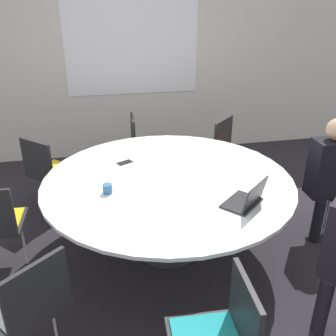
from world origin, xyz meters
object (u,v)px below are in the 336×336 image
Objects in this scene: chair_4 at (48,168)px; person_1 at (330,171)px; chair_2 at (232,149)px; laptop at (247,199)px; chair_3 at (144,143)px; chair_7 at (220,335)px; cell_phone at (125,162)px; coffee_cup at (108,189)px; chair_6 at (28,302)px; handbag at (104,173)px.

chair_4 is 0.71× the size of person_1.
chair_2 is 0.71× the size of person_1.
chair_2 is 1.73m from laptop.
person_1 is at bearing 47.02° from chair_3.
chair_4 is 2.65m from chair_7.
laptop is at bearing 28.51° from chair_2.
person_1 is at bearing 70.09° from chair_2.
chair_7 reaches higher than cell_phone.
chair_3 is 1.00× the size of chair_7.
laptop is 5.09× the size of coffee_cup.
person_1 is 1.91m from cell_phone.
chair_3 is 1.00× the size of chair_4.
chair_7 is at bearing 44.63° from person_1.
chair_7 is at bearing 24.05° from chair_2.
coffee_cup is 0.59m from cell_phone.
chair_2 is 1.97m from coffee_cup.
chair_6 is (0.04, -1.95, 0.00)m from chair_4.
person_1 is 3.35× the size of handbag.
chair_2 and chair_6 have the same top height.
laptop is at bearing -63.83° from handbag.
chair_7 is 2.06m from person_1.
person_1 is (2.58, 0.92, 0.19)m from chair_6.
chair_7 is at bearing -22.14° from chair_4.
coffee_cup is at bearing -108.80° from cell_phone.
person_1 is at bearing -44.90° from chair_7.
cell_phone is at bearing -80.46° from handbag.
chair_4 is 1.00× the size of chair_7.
chair_2 is 2.72m from chair_7.
chair_2 is 2.92m from chair_6.
chair_3 is 2.38× the size of handbag.
handbag is (-1.52, 0.43, -0.37)m from chair_2.
laptop reaches higher than chair_3.
person_1 reaches higher than laptop.
chair_7 is 1.43m from coffee_cup.
chair_3 is 2.18m from person_1.
coffee_cup is (0.54, 0.84, 0.27)m from chair_6.
handbag is at bearing 12.77° from chair_7.
person_1 reaches higher than handbag.
person_1 reaches higher than chair_4.
coffee_cup is (-1.02, 0.41, -0.02)m from laptop.
chair_7 is at bearing -80.19° from handbag.
chair_4 and chair_7 have the same top height.
chair_2 reaches higher than coffee_cup.
chair_3 reaches higher than coffee_cup.
handbag is at bearing -35.27° from person_1.
chair_3 is 2.68m from chair_6.
chair_7 is at bearing -80.03° from cell_phone.
handbag is at bearing 86.06° from chair_4.
cell_phone is (0.77, -0.55, 0.24)m from chair_4.
chair_2 reaches higher than handbag.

